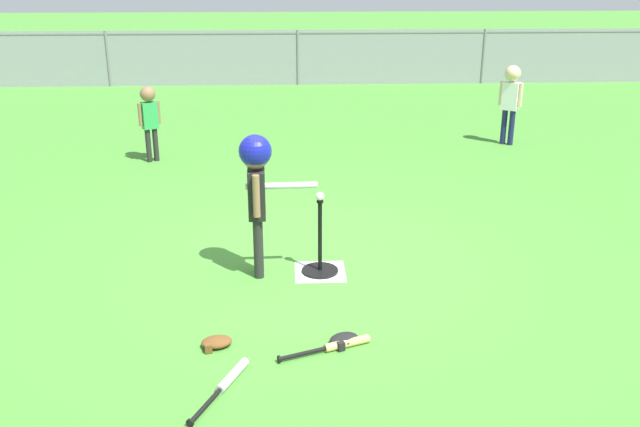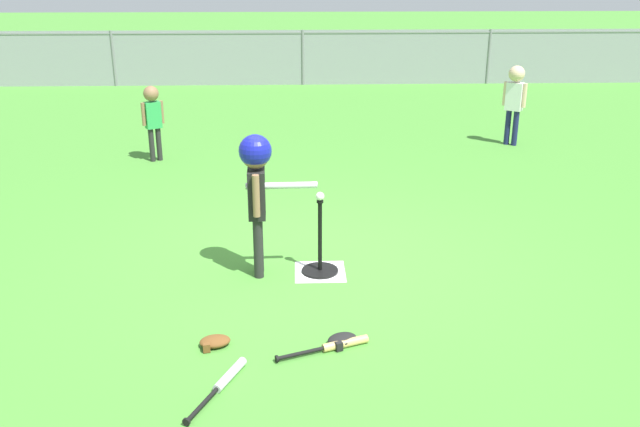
# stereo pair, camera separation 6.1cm
# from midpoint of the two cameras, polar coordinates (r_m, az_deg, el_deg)

# --- Properties ---
(ground_plane) EXTENTS (60.00, 60.00, 0.00)m
(ground_plane) POSITION_cam_midpoint_polar(r_m,az_deg,el_deg) (6.21, -0.58, -4.33)
(ground_plane) COLOR #478C33
(home_plate) EXTENTS (0.44, 0.44, 0.01)m
(home_plate) POSITION_cam_midpoint_polar(r_m,az_deg,el_deg) (6.08, -0.29, -4.82)
(home_plate) COLOR white
(home_plate) RESTS_ON ground_plane
(batting_tee) EXTENTS (0.32, 0.32, 0.67)m
(batting_tee) POSITION_cam_midpoint_polar(r_m,az_deg,el_deg) (6.04, -0.29, -3.95)
(batting_tee) COLOR black
(batting_tee) RESTS_ON ground_plane
(baseball_on_tee) EXTENTS (0.07, 0.07, 0.07)m
(baseball_on_tee) POSITION_cam_midpoint_polar(r_m,az_deg,el_deg) (5.82, -0.30, 1.43)
(baseball_on_tee) COLOR white
(baseball_on_tee) RESTS_ON batting_tee
(batter_child) EXTENTS (0.65, 0.36, 1.25)m
(batter_child) POSITION_cam_midpoint_polar(r_m,az_deg,el_deg) (5.75, -5.54, 3.02)
(batter_child) COLOR #262626
(batter_child) RESTS_ON ground_plane
(fielder_near_right) EXTENTS (0.29, 0.24, 1.15)m
(fielder_near_right) POSITION_cam_midpoint_polar(r_m,az_deg,el_deg) (10.43, 15.33, 9.50)
(fielder_near_right) COLOR #191E4C
(fielder_near_right) RESTS_ON ground_plane
(fielder_deep_right) EXTENTS (0.27, 0.21, 1.02)m
(fielder_deep_right) POSITION_cam_midpoint_polar(r_m,az_deg,el_deg) (9.49, -14.11, 8.02)
(fielder_deep_right) COLOR #262626
(fielder_deep_right) RESTS_ON ground_plane
(spare_bat_silver) EXTENTS (0.34, 0.67, 0.06)m
(spare_bat_silver) POSITION_cam_midpoint_polar(r_m,az_deg,el_deg) (4.63, -8.05, -13.57)
(spare_bat_silver) COLOR silver
(spare_bat_silver) RESTS_ON ground_plane
(spare_bat_wood) EXTENTS (0.67, 0.30, 0.06)m
(spare_bat_wood) POSITION_cam_midpoint_polar(r_m,az_deg,el_deg) (4.95, 1.13, -10.84)
(spare_bat_wood) COLOR #DBB266
(spare_bat_wood) RESTS_ON ground_plane
(glove_by_plate) EXTENTS (0.27, 0.24, 0.07)m
(glove_by_plate) POSITION_cam_midpoint_polar(r_m,az_deg,el_deg) (5.01, 1.64, -10.37)
(glove_by_plate) COLOR black
(glove_by_plate) RESTS_ON ground_plane
(glove_near_bats) EXTENTS (0.25, 0.21, 0.07)m
(glove_near_bats) POSITION_cam_midpoint_polar(r_m,az_deg,el_deg) (5.04, -8.91, -10.47)
(glove_near_bats) COLOR brown
(glove_near_bats) RESTS_ON ground_plane
(outfield_fence) EXTENTS (16.06, 0.06, 1.15)m
(outfield_fence) POSITION_cam_midpoint_polar(r_m,az_deg,el_deg) (15.05, -1.96, 12.90)
(outfield_fence) COLOR slate
(outfield_fence) RESTS_ON ground_plane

